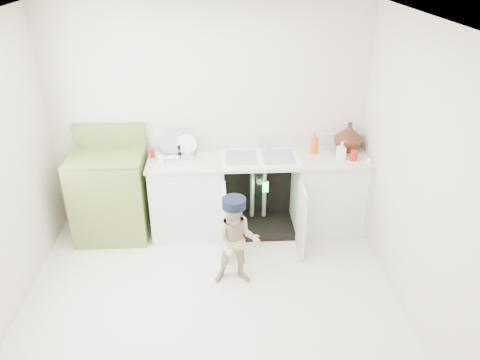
# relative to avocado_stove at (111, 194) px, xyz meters

# --- Properties ---
(ground) EXTENTS (3.50, 3.50, 0.00)m
(ground) POSITION_rel_avocado_stove_xyz_m (1.10, -1.18, -0.51)
(ground) COLOR beige
(ground) RESTS_ON ground
(room_shell) EXTENTS (6.00, 5.50, 1.26)m
(room_shell) POSITION_rel_avocado_stove_xyz_m (1.10, -1.18, 0.74)
(room_shell) COLOR beige
(room_shell) RESTS_ON ground
(counter_run) EXTENTS (2.44, 1.02, 1.23)m
(counter_run) POSITION_rel_avocado_stove_xyz_m (1.68, 0.03, -0.03)
(counter_run) COLOR white
(counter_run) RESTS_ON ground
(avocado_stove) EXTENTS (0.79, 0.65, 1.23)m
(avocado_stove) POSITION_rel_avocado_stove_xyz_m (0.00, 0.00, 0.00)
(avocado_stove) COLOR olive
(avocado_stove) RESTS_ON ground
(repair_worker) EXTENTS (0.59, 0.80, 0.92)m
(repair_worker) POSITION_rel_avocado_stove_xyz_m (1.35, -0.94, -0.04)
(repair_worker) COLOR #C5B28D
(repair_worker) RESTS_ON ground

